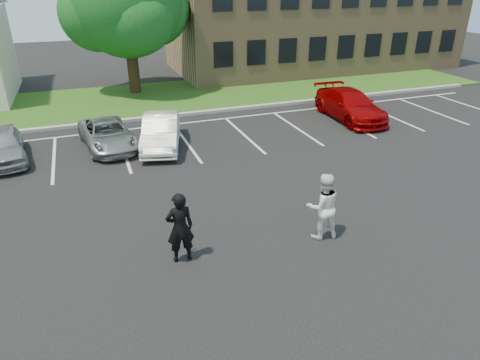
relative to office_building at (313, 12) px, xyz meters
name	(u,v)px	position (x,y,z in m)	size (l,w,h in m)	color
ground_plane	(252,232)	(-14.00, -21.99, -4.16)	(90.00, 90.00, 0.00)	black
curb	(168,116)	(-14.00, -9.99, -4.08)	(40.00, 0.30, 0.15)	gray
grass_strip	(155,98)	(-14.00, -5.99, -4.12)	(44.00, 8.00, 0.08)	#273F15
stall_lines	(210,132)	(-12.60, -13.04, -4.15)	(34.00, 5.36, 0.01)	silver
office_building	(313,12)	(0.00, 0.00, 0.00)	(22.40, 10.40, 8.30)	#9D7C54
tree	(127,3)	(-14.79, -4.05, 1.19)	(7.80, 7.20, 8.80)	black
man_black_suit	(180,228)	(-16.25, -22.60, -3.17)	(0.72, 0.47, 1.98)	black
man_white_shirt	(323,206)	(-12.23, -22.90, -3.17)	(0.96, 0.75, 1.98)	white
car_silver_west	(3,145)	(-21.41, -13.52, -3.49)	(1.57, 3.91, 1.33)	#A4A4A8
car_silver_minivan	(107,134)	(-17.33, -13.40, -3.57)	(1.95, 4.24, 1.18)	#96989D
car_white_sedan	(161,132)	(-15.13, -14.20, -3.46)	(1.48, 4.25, 1.40)	white
car_red_compact	(350,105)	(-5.12, -13.56, -3.43)	(2.05, 5.05, 1.47)	#910203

